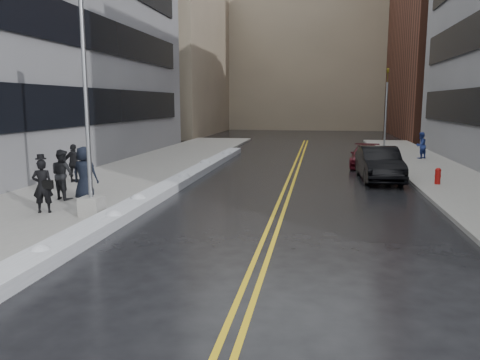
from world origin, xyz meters
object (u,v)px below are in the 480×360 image
at_px(fire_hydrant, 438,175).
at_px(traffic_signal, 386,107).
at_px(car_maroon, 366,156).
at_px(pedestrian_fedora, 43,186).
at_px(pedestrian_c, 85,173).
at_px(pedestrian_east, 421,145).
at_px(lamppost, 88,141).
at_px(pedestrian_d, 74,163).
at_px(pedestrian_b, 63,174).
at_px(car_black, 379,164).

distance_m(fire_hydrant, traffic_signal, 14.30).
bearing_deg(car_maroon, pedestrian_fedora, -122.49).
bearing_deg(pedestrian_c, pedestrian_east, -130.20).
height_order(lamppost, pedestrian_east, lamppost).
height_order(lamppost, pedestrian_fedora, lamppost).
distance_m(pedestrian_d, car_maroon, 16.07).
relative_size(fire_hydrant, pedestrian_fedora, 0.41).
bearing_deg(pedestrian_b, lamppost, 160.88).
distance_m(lamppost, pedestrian_fedora, 2.30).
bearing_deg(pedestrian_b, pedestrian_east, -109.70).
bearing_deg(traffic_signal, pedestrian_b, -125.39).
bearing_deg(pedestrian_fedora, lamppost, 157.50).
height_order(pedestrian_fedora, pedestrian_c, pedestrian_c).
xyz_separation_m(fire_hydrant, traffic_signal, (-0.50, 14.00, 2.85)).
xyz_separation_m(traffic_signal, pedestrian_east, (1.73, -4.07, -2.41)).
relative_size(pedestrian_b, pedestrian_c, 0.94).
height_order(pedestrian_b, pedestrian_d, pedestrian_b).
bearing_deg(pedestrian_b, pedestrian_c, -154.02).
height_order(pedestrian_east, car_black, pedestrian_east).
bearing_deg(pedestrian_east, fire_hydrant, 41.11).
xyz_separation_m(lamppost, pedestrian_d, (-3.76, 5.77, -1.52)).
distance_m(pedestrian_b, pedestrian_c, 0.88).
bearing_deg(pedestrian_east, pedestrian_c, 4.67).
distance_m(pedestrian_fedora, pedestrian_east, 23.46).
relative_size(lamppost, pedestrian_east, 4.52).
relative_size(lamppost, car_black, 1.55).
bearing_deg(car_maroon, fire_hydrant, -62.12).
distance_m(pedestrian_d, pedestrian_east, 21.14).
distance_m(traffic_signal, car_black, 12.94).
relative_size(pedestrian_d, car_black, 0.35).
relative_size(fire_hydrant, pedestrian_c, 0.37).
bearing_deg(car_black, traffic_signal, 78.76).
bearing_deg(lamppost, pedestrian_d, 123.08).
bearing_deg(pedestrian_b, car_maroon, -109.38).
relative_size(fire_hydrant, traffic_signal, 0.12).
bearing_deg(pedestrian_east, car_maroon, 1.98).
height_order(pedestrian_east, car_maroon, pedestrian_east).
bearing_deg(fire_hydrant, traffic_signal, 92.05).
xyz_separation_m(pedestrian_d, car_maroon, (13.57, 8.60, -0.39)).
relative_size(lamppost, car_maroon, 1.78).
xyz_separation_m(traffic_signal, pedestrian_d, (-15.56, -16.23, -2.39)).
bearing_deg(lamppost, fire_hydrant, 33.04).
xyz_separation_m(traffic_signal, pedestrian_c, (-13.17, -19.77, -2.26)).
bearing_deg(fire_hydrant, lamppost, -146.96).
bearing_deg(traffic_signal, fire_hydrant, -87.95).
distance_m(pedestrian_b, car_maroon, 17.13).
distance_m(traffic_signal, pedestrian_d, 22.61).
bearing_deg(lamppost, car_maroon, 55.67).
xyz_separation_m(lamppost, car_maroon, (9.81, 14.36, -1.91)).
relative_size(lamppost, traffic_signal, 1.27).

